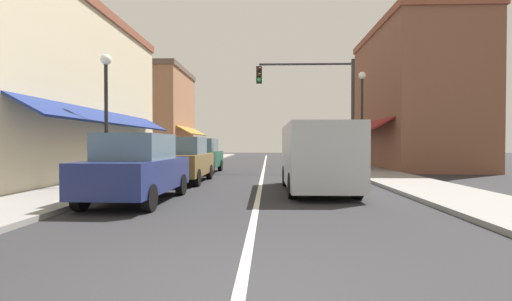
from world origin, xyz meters
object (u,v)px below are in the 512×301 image
(parked_car_second_left, at_px, (183,160))
(parked_car_third_left, at_px, (201,156))
(traffic_signal_mast_arm, at_px, (320,95))
(street_lamp_left_near, at_px, (106,97))
(parked_car_nearest_left, at_px, (137,168))
(van_in_lane, at_px, (317,155))
(street_lamp_right_mid, at_px, (362,106))

(parked_car_second_left, xyz_separation_m, parked_car_third_left, (-0.18, 4.70, 0.00))
(parked_car_third_left, height_order, traffic_signal_mast_arm, traffic_signal_mast_arm)
(parked_car_second_left, bearing_deg, street_lamp_left_near, -134.92)
(parked_car_second_left, distance_m, traffic_signal_mast_arm, 8.91)
(parked_car_nearest_left, height_order, van_in_lane, van_in_lane)
(parked_car_third_left, distance_m, street_lamp_left_near, 7.41)
(parked_car_third_left, relative_size, street_lamp_left_near, 0.92)
(traffic_signal_mast_arm, bearing_deg, parked_car_second_left, -137.04)
(parked_car_nearest_left, height_order, parked_car_third_left, same)
(parked_car_nearest_left, bearing_deg, parked_car_third_left, 92.00)
(parked_car_nearest_left, distance_m, street_lamp_left_near, 4.09)
(parked_car_nearest_left, bearing_deg, street_lamp_right_mid, 49.99)
(parked_car_third_left, height_order, van_in_lane, van_in_lane)
(parked_car_nearest_left, relative_size, street_lamp_left_near, 0.92)
(parked_car_second_left, height_order, parked_car_third_left, same)
(parked_car_second_left, distance_m, street_lamp_right_mid, 9.33)
(parked_car_nearest_left, distance_m, parked_car_second_left, 4.90)
(van_in_lane, xyz_separation_m, traffic_signal_mast_arm, (1.22, 8.23, 2.97))
(parked_car_second_left, height_order, street_lamp_right_mid, street_lamp_right_mid)
(parked_car_third_left, relative_size, street_lamp_right_mid, 0.82)
(traffic_signal_mast_arm, bearing_deg, street_lamp_right_mid, -38.06)
(parked_car_nearest_left, bearing_deg, street_lamp_left_near, 127.51)
(van_in_lane, relative_size, traffic_signal_mast_arm, 0.86)
(parked_car_third_left, distance_m, van_in_lane, 8.85)
(van_in_lane, distance_m, street_lamp_left_near, 7.25)
(parked_car_second_left, height_order, traffic_signal_mast_arm, traffic_signal_mast_arm)
(street_lamp_right_mid, bearing_deg, street_lamp_left_near, -147.96)
(traffic_signal_mast_arm, xyz_separation_m, street_lamp_right_mid, (1.87, -1.46, -0.73))
(traffic_signal_mast_arm, bearing_deg, parked_car_third_left, -171.29)
(parked_car_nearest_left, distance_m, van_in_lane, 5.46)
(parked_car_nearest_left, relative_size, traffic_signal_mast_arm, 0.69)
(parked_car_second_left, xyz_separation_m, traffic_signal_mast_arm, (6.07, 5.66, 3.24))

